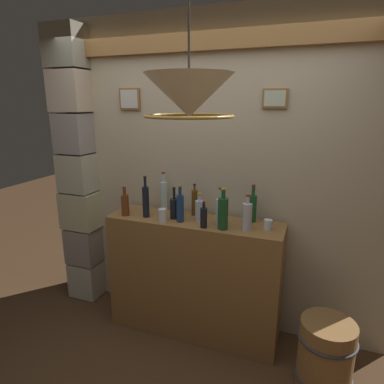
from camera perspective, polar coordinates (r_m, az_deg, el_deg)
The scene contains 20 objects.
panelled_rear_partition at distance 2.88m, azimuth 2.27°, elevation 3.93°, with size 3.12×0.15×2.69m.
stone_pillar at distance 3.40m, azimuth -18.88°, elevation 3.44°, with size 0.35×0.29×2.62m.
bar_shelf_unit at distance 2.95m, azimuth 0.35°, elevation -14.35°, with size 1.46×0.40×1.04m, color olive.
liquor_bottle_sherry at distance 2.66m, azimuth -2.05°, elevation -2.64°, with size 0.06×0.06×0.31m.
liquor_bottle_tequila at distance 2.52m, azimuth 9.45°, elevation -4.11°, with size 0.07×0.07×0.28m.
liquor_bottle_amaro at distance 2.70m, azimuth 1.30°, elevation -3.07°, with size 0.07×0.07×0.23m.
liquor_bottle_mezcal at distance 2.79m, azimuth -7.95°, elevation -1.53°, with size 0.06×0.06×0.35m.
liquor_bottle_vodka at distance 2.87m, azimuth -11.43°, elevation -2.07°, with size 0.06×0.06×0.25m.
liquor_bottle_port at distance 2.54m, azimuth 2.02°, elevation -4.36°, with size 0.05×0.05×0.21m.
liquor_bottle_vermouth at distance 2.62m, azimuth 4.83°, elevation -3.21°, with size 0.07×0.07×0.30m.
liquor_bottle_brandy at distance 2.74m, azimuth -3.07°, elevation -2.73°, with size 0.07×0.07×0.27m.
liquor_bottle_scotch at distance 2.70m, azimuth 10.36°, elevation -2.64°, with size 0.06×0.06×0.31m.
liquor_bottle_gin at distance 2.96m, azimuth -4.87°, elevation -0.49°, with size 0.06×0.06×0.34m.
liquor_bottle_bourbon at distance 2.81m, azimuth 0.43°, elevation -1.76°, with size 0.05×0.05×0.27m.
liquor_bottle_rum at distance 2.51m, azimuth 5.35°, elevation -3.60°, with size 0.08×0.08×0.32m.
glass_tumbler_rocks at distance 2.59m, azimuth 12.95°, elevation -5.45°, with size 0.07×0.07×0.08m.
glass_tumbler_highball at distance 2.89m, azimuth -2.40°, elevation -2.82°, with size 0.07×0.07×0.08m.
glass_tumbler_shot at distance 2.68m, azimuth -5.10°, elevation -4.03°, with size 0.07×0.07×0.11m.
pendant_lamp at distance 1.68m, azimuth -0.52°, elevation 16.03°, with size 0.45×0.45×0.52m.
wooden_barrel at distance 2.73m, azimuth 21.90°, elevation -24.80°, with size 0.40×0.40×0.54m.
Camera 1 is at (0.89, -1.59, 1.97)m, focal length 31.02 mm.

